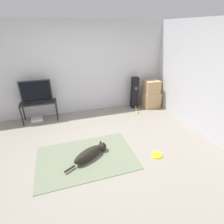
# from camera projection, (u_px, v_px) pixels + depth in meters

# --- Properties ---
(ground_plane) EXTENTS (12.00, 12.00, 0.00)m
(ground_plane) POSITION_uv_depth(u_px,v_px,m) (97.00, 151.00, 3.67)
(ground_plane) COLOR gray
(wall_back) EXTENTS (8.00, 0.06, 2.55)m
(wall_back) POSITION_uv_depth(u_px,v_px,m) (78.00, 70.00, 4.91)
(wall_back) COLOR silver
(wall_back) RESTS_ON ground_plane
(wall_right) EXTENTS (0.06, 8.00, 2.55)m
(wall_right) POSITION_uv_depth(u_px,v_px,m) (210.00, 82.00, 3.83)
(wall_right) COLOR silver
(wall_right) RESTS_ON ground_plane
(area_rug) EXTENTS (1.91, 1.27, 0.01)m
(area_rug) POSITION_uv_depth(u_px,v_px,m) (87.00, 157.00, 3.49)
(area_rug) COLOR slate
(area_rug) RESTS_ON ground_plane
(dog) EXTENTS (0.90, 0.55, 0.23)m
(dog) POSITION_uv_depth(u_px,v_px,m) (90.00, 153.00, 3.42)
(dog) COLOR black
(dog) RESTS_ON area_rug
(frisbee) EXTENTS (0.23, 0.23, 0.03)m
(frisbee) POSITION_uv_depth(u_px,v_px,m) (156.00, 155.00, 3.55)
(frisbee) COLOR yellow
(frisbee) RESTS_ON ground_plane
(cardboard_box_lower) EXTENTS (0.53, 0.40, 0.48)m
(cardboard_box_lower) POSITION_uv_depth(u_px,v_px,m) (151.00, 100.00, 5.65)
(cardboard_box_lower) COLOR tan
(cardboard_box_lower) RESTS_ON ground_plane
(cardboard_box_upper) EXTENTS (0.45, 0.34, 0.39)m
(cardboard_box_upper) POSITION_uv_depth(u_px,v_px,m) (152.00, 87.00, 5.44)
(cardboard_box_upper) COLOR tan
(cardboard_box_upper) RESTS_ON cardboard_box_lower
(floor_speaker) EXTENTS (0.19, 0.19, 0.99)m
(floor_speaker) POSITION_uv_depth(u_px,v_px,m) (135.00, 93.00, 5.49)
(floor_speaker) COLOR black
(floor_speaker) RESTS_ON ground_plane
(tv_stand) EXTENTS (0.94, 0.40, 0.54)m
(tv_stand) POSITION_uv_depth(u_px,v_px,m) (39.00, 105.00, 4.70)
(tv_stand) COLOR black
(tv_stand) RESTS_ON ground_plane
(tv) EXTENTS (0.77, 0.20, 0.60)m
(tv) POSITION_uv_depth(u_px,v_px,m) (36.00, 92.00, 4.54)
(tv) COLOR #232326
(tv) RESTS_ON tv_stand
(tennis_ball_by_boxes) EXTENTS (0.07, 0.07, 0.07)m
(tennis_ball_by_boxes) POSITION_uv_depth(u_px,v_px,m) (136.00, 110.00, 5.43)
(tennis_ball_by_boxes) COLOR #C6E033
(tennis_ball_by_boxes) RESTS_ON ground_plane
(tennis_ball_near_speaker) EXTENTS (0.07, 0.07, 0.07)m
(tennis_ball_near_speaker) POSITION_uv_depth(u_px,v_px,m) (136.00, 107.00, 5.63)
(tennis_ball_near_speaker) COLOR #C6E033
(tennis_ball_near_speaker) RESTS_ON ground_plane
(tennis_ball_loose_on_carpet) EXTENTS (0.07, 0.07, 0.07)m
(tennis_ball_loose_on_carpet) POSITION_uv_depth(u_px,v_px,m) (138.00, 112.00, 5.29)
(tennis_ball_loose_on_carpet) COLOR #C6E033
(tennis_ball_loose_on_carpet) RESTS_ON ground_plane
(game_console) EXTENTS (0.30, 0.23, 0.07)m
(game_console) POSITION_uv_depth(u_px,v_px,m) (37.00, 119.00, 4.86)
(game_console) COLOR white
(game_console) RESTS_ON ground_plane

